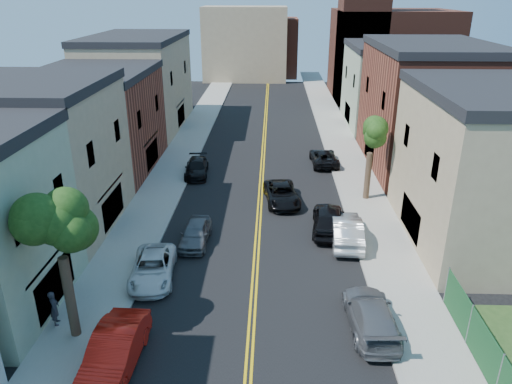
# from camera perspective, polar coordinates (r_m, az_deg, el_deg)

# --- Properties ---
(sidewalk_left) EXTENTS (3.20, 100.00, 0.15)m
(sidewalk_left) POSITION_cam_1_polar(r_m,az_deg,el_deg) (46.46, -8.97, 4.44)
(sidewalk_left) COLOR gray
(sidewalk_left) RESTS_ON ground
(sidewalk_right) EXTENTS (3.20, 100.00, 0.15)m
(sidewalk_right) POSITION_cam_1_polar(r_m,az_deg,el_deg) (46.17, 10.72, 4.20)
(sidewalk_right) COLOR gray
(sidewalk_right) RESTS_ON ground
(curb_left) EXTENTS (0.30, 100.00, 0.15)m
(curb_left) POSITION_cam_1_polar(r_m,az_deg,el_deg) (46.16, -6.83, 4.44)
(curb_left) COLOR gray
(curb_left) RESTS_ON ground
(curb_right) EXTENTS (0.30, 100.00, 0.15)m
(curb_right) POSITION_cam_1_polar(r_m,az_deg,el_deg) (45.93, 8.56, 4.25)
(curb_right) COLOR gray
(curb_right) RESTS_ON ground
(bldg_left_tan_near) EXTENTS (9.00, 10.00, 9.00)m
(bldg_left_tan_near) POSITION_cam_1_polar(r_m,az_deg,el_deg) (33.48, -24.48, 3.33)
(bldg_left_tan_near) COLOR #998466
(bldg_left_tan_near) RESTS_ON ground
(bldg_left_brick) EXTENTS (9.00, 12.00, 8.00)m
(bldg_left_brick) POSITION_cam_1_polar(r_m,az_deg,el_deg) (43.29, -18.28, 7.63)
(bldg_left_brick) COLOR brown
(bldg_left_brick) RESTS_ON ground
(bldg_left_tan_far) EXTENTS (9.00, 16.00, 9.50)m
(bldg_left_tan_far) POSITION_cam_1_polar(r_m,az_deg,el_deg) (56.17, -13.67, 12.19)
(bldg_left_tan_far) COLOR #998466
(bldg_left_tan_far) RESTS_ON ground
(bldg_right_tan) EXTENTS (9.00, 12.00, 9.00)m
(bldg_right_tan) POSITION_cam_1_polar(r_m,az_deg,el_deg) (31.90, 26.25, 2.11)
(bldg_right_tan) COLOR #998466
(bldg_right_tan) RESTS_ON ground
(bldg_right_brick) EXTENTS (9.00, 14.00, 10.00)m
(bldg_right_brick) POSITION_cam_1_polar(r_m,az_deg,el_deg) (44.36, 19.46, 9.16)
(bldg_right_brick) COLOR brown
(bldg_right_brick) RESTS_ON ground
(bldg_right_palegrn) EXTENTS (9.00, 12.00, 8.50)m
(bldg_right_palegrn) POSITION_cam_1_polar(r_m,az_deg,el_deg) (57.74, 15.48, 11.79)
(bldg_right_palegrn) COLOR gray
(bldg_right_palegrn) RESTS_ON ground
(church) EXTENTS (16.20, 14.20, 22.60)m
(church) POSITION_cam_1_polar(r_m,az_deg,el_deg) (72.40, 14.97, 16.34)
(church) COLOR #4C2319
(church) RESTS_ON ground
(backdrop_left) EXTENTS (14.00, 8.00, 12.00)m
(backdrop_left) POSITION_cam_1_polar(r_m,az_deg,el_deg) (85.84, -1.29, 17.13)
(backdrop_left) COLOR #998466
(backdrop_left) RESTS_ON ground
(backdrop_center) EXTENTS (10.00, 8.00, 10.00)m
(backdrop_center) POSITION_cam_1_polar(r_m,az_deg,el_deg) (89.79, 1.52, 16.74)
(backdrop_center) COLOR brown
(backdrop_center) RESTS_ON ground
(tree_left_mid) EXTENTS (5.20, 5.20, 9.29)m
(tree_left_mid) POSITION_cam_1_polar(r_m,az_deg,el_deg) (20.93, -22.82, -1.31)
(tree_left_mid) COLOR #3A281D
(tree_left_mid) RESTS_ON sidewalk_left
(tree_right_far) EXTENTS (4.40, 4.40, 8.03)m
(tree_right_far) POSITION_cam_1_polar(r_m,az_deg,el_deg) (35.14, 13.68, 7.76)
(tree_right_far) COLOR #3A281D
(tree_right_far) RESTS_ON sidewalk_right
(red_sedan) EXTENTS (1.92, 5.09, 1.66)m
(red_sedan) POSITION_cam_1_polar(r_m,az_deg,el_deg) (21.55, -16.42, -17.69)
(red_sedan) COLOR red
(red_sedan) RESTS_ON ground
(white_pickup) EXTENTS (2.70, 5.01, 1.34)m
(white_pickup) POSITION_cam_1_polar(r_m,az_deg,el_deg) (26.84, -12.12, -8.78)
(white_pickup) COLOR silver
(white_pickup) RESTS_ON ground
(grey_car_left) EXTENTS (1.76, 4.14, 1.40)m
(grey_car_left) POSITION_cam_1_polar(r_m,az_deg,el_deg) (29.93, -7.19, -4.85)
(grey_car_left) COLOR #515358
(grey_car_left) RESTS_ON ground
(black_car_left) EXTENTS (2.19, 4.67, 1.32)m
(black_car_left) POSITION_cam_1_polar(r_m,az_deg,el_deg) (40.91, -7.05, 2.86)
(black_car_left) COLOR black
(black_car_left) RESTS_ON ground
(grey_car_right) EXTENTS (2.23, 5.15, 1.48)m
(grey_car_right) POSITION_cam_1_polar(r_m,az_deg,el_deg) (23.38, 13.46, -13.99)
(grey_car_right) COLOR #54565B
(grey_car_right) RESTS_ON ground
(black_car_right) EXTENTS (2.48, 5.21, 1.72)m
(black_car_right) POSITION_cam_1_polar(r_m,az_deg,el_deg) (31.45, 8.59, -3.17)
(black_car_right) COLOR black
(black_car_right) RESTS_ON ground
(silver_car_right) EXTENTS (2.03, 5.16, 1.67)m
(silver_car_right) POSITION_cam_1_polar(r_m,az_deg,el_deg) (30.30, 10.65, -4.42)
(silver_car_right) COLOR #B4B7BC
(silver_car_right) RESTS_ON ground
(dark_car_right_far) EXTENTS (2.44, 4.91, 1.34)m
(dark_car_right_far) POSITION_cam_1_polar(r_m,az_deg,el_deg) (43.60, 8.05, 4.09)
(dark_car_right_far) COLOR black
(dark_car_right_far) RESTS_ON ground
(black_suv_lane) EXTENTS (2.92, 5.20, 1.37)m
(black_suv_lane) POSITION_cam_1_polar(r_m,az_deg,el_deg) (35.33, 3.05, -0.24)
(black_suv_lane) COLOR black
(black_suv_lane) RESTS_ON ground
(pedestrian_left) EXTENTS (0.58, 0.72, 1.73)m
(pedestrian_left) POSITION_cam_1_polar(r_m,az_deg,el_deg) (24.56, -22.77, -12.55)
(pedestrian_left) COLOR #292931
(pedestrian_left) RESTS_ON sidewalk_left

